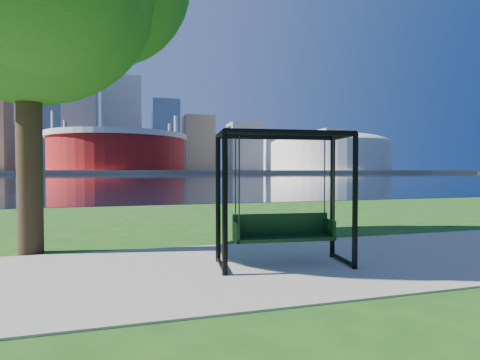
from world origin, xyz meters
name	(u,v)px	position (x,y,z in m)	size (l,w,h in m)	color
ground	(242,261)	(0.00, 0.00, 0.00)	(900.00, 900.00, 0.00)	#1E5114
path	(250,267)	(0.00, -0.50, 0.01)	(120.00, 4.00, 0.03)	#9E937F
river	(139,177)	(0.00, 102.00, 0.01)	(900.00, 180.00, 0.02)	black
far_bank	(135,172)	(0.00, 306.00, 1.00)	(900.00, 228.00, 2.00)	#937F60
stadium	(118,150)	(-10.00, 235.00, 14.23)	(83.00, 83.00, 32.00)	maroon
arena	(329,151)	(135.00, 235.00, 15.87)	(84.00, 84.00, 26.56)	beige
skyline	(129,130)	(-4.27, 319.39, 35.89)	(392.00, 66.00, 96.50)	gray
swing	(284,202)	(0.60, -0.57, 1.15)	(2.41, 1.24, 2.37)	black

